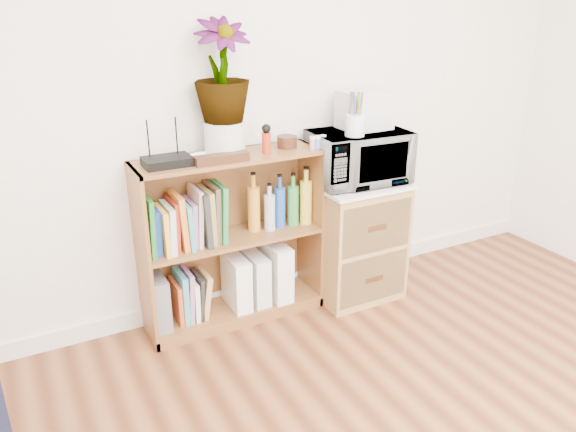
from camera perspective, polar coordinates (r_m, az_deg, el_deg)
skirting_board at (r=3.51m, az=-0.99°, el=-6.85°), size 4.00×0.02×0.10m
bookshelf at (r=3.08m, az=-5.68°, el=-2.44°), size 1.00×0.30×0.95m
wicker_unit at (r=3.40m, az=6.67°, el=-2.40°), size 0.50×0.45×0.70m
microwave at (r=3.21m, az=7.17°, el=5.98°), size 0.55×0.39×0.29m
pen_cup at (r=3.06m, az=6.82°, el=9.15°), size 0.10×0.10×0.12m
small_appliance at (r=3.23m, az=7.77°, el=10.64°), size 0.27×0.22×0.21m
router at (r=2.79m, az=-12.17°, el=5.45°), size 0.23×0.16×0.04m
white_bowl at (r=2.84m, az=-8.54°, el=5.85°), size 0.13×0.13×0.03m
plant_pot at (r=2.91m, az=-6.44°, el=7.83°), size 0.21×0.21×0.18m
potted_plant at (r=2.85m, az=-6.74°, el=14.46°), size 0.28×0.28×0.50m
trinket_box at (r=2.79m, az=-6.75°, el=5.83°), size 0.28×0.07×0.04m
kokeshi_doll at (r=2.94m, az=-2.21°, el=7.43°), size 0.05×0.05×0.11m
wooden_bowl at (r=3.06m, az=-0.11°, el=7.55°), size 0.11×0.11×0.06m
paint_jars at (r=3.04m, az=3.04°, el=7.32°), size 0.10×0.04×0.05m
file_box at (r=3.08m, az=-13.15°, el=-8.36°), size 0.09×0.23×0.29m
magazine_holder_left at (r=3.19m, az=-5.27°, el=-6.64°), size 0.10×0.24×0.30m
magazine_holder_mid at (r=3.23m, az=-3.28°, el=-6.29°), size 0.09×0.23×0.29m
magazine_holder_right at (r=3.27m, az=-1.27°, el=-5.47°), size 0.11×0.27×0.33m
cookbooks at (r=2.94m, az=-10.30°, el=-0.45°), size 0.42×0.20×0.31m
liquor_bottles at (r=3.14m, az=-0.10°, el=1.60°), size 0.46×0.07×0.32m
lower_books at (r=3.13m, az=-9.98°, el=-7.98°), size 0.20×0.19×0.29m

